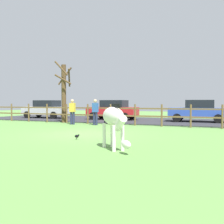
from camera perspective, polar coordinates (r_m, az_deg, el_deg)
The scene contains 11 objects.
ground_plane at distance 12.53m, azimuth -5.62°, elevation -4.60°, with size 60.00×60.00×0.00m, color #5B8C42.
parking_asphalt at distance 21.09m, azimuth 6.89°, elevation -1.79°, with size 28.00×7.40×0.05m, color #2D2D33.
paddock_fence at distance 17.04m, azimuth 2.25°, elevation -0.27°, with size 21.84×0.11×1.33m.
bare_tree at distance 19.44m, azimuth -10.14°, elevation 4.36°, with size 1.48×1.49×4.31m.
zebra at distance 8.27m, azimuth 0.44°, elevation -1.62°, with size 1.53×1.48×1.41m.
crow_on_grass at distance 10.70m, azimuth -7.43°, elevation -5.08°, with size 0.21×0.10×0.20m.
parked_car_blue at distance 20.14m, azimuth 17.79°, elevation 0.27°, with size 4.09×2.06×1.56m.
parked_car_silver at distance 24.59m, azimuth -13.77°, elevation 0.63°, with size 4.09×2.07×1.56m.
parked_car_red at distance 21.73m, azimuth 0.20°, elevation 0.50°, with size 4.05×1.99×1.56m.
visitor_left_of_tree at distance 17.09m, azimuth -3.56°, elevation 0.26°, with size 0.37×0.24×1.64m.
visitor_right_of_tree at distance 17.69m, azimuth -8.38°, elevation 0.30°, with size 0.38×0.25×1.64m.
Camera 1 is at (6.11, -10.83, 1.47)m, focal length 43.22 mm.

